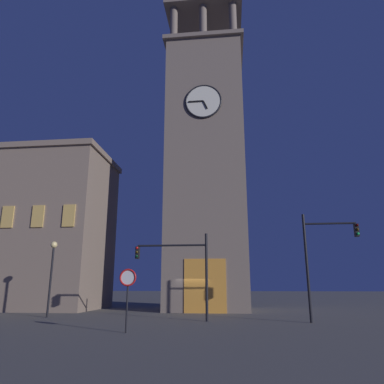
{
  "coord_description": "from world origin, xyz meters",
  "views": [
    {
      "loc": [
        -3.02,
        28.47,
        2.03
      ],
      "look_at": [
        0.41,
        -2.91,
        10.32
      ],
      "focal_mm": 33.26,
      "sensor_mm": 36.0,
      "label": 1
    }
  ],
  "objects_px": {
    "clocktower": "(207,168)",
    "street_lamp": "(52,263)",
    "adjacent_wing_building": "(20,230)",
    "traffic_signal_mid": "(323,251)",
    "no_horn_sign": "(128,282)",
    "traffic_signal_near": "(181,263)"
  },
  "relations": [
    {
      "from": "street_lamp",
      "to": "no_horn_sign",
      "type": "xyz_separation_m",
      "value": [
        -7.31,
        7.01,
        -1.3
      ]
    },
    {
      "from": "traffic_signal_near",
      "to": "no_horn_sign",
      "type": "relative_size",
      "value": 1.85
    },
    {
      "from": "traffic_signal_near",
      "to": "adjacent_wing_building",
      "type": "bearing_deg",
      "value": -29.06
    },
    {
      "from": "adjacent_wing_building",
      "to": "traffic_signal_mid",
      "type": "height_order",
      "value": "adjacent_wing_building"
    },
    {
      "from": "clocktower",
      "to": "adjacent_wing_building",
      "type": "distance_m",
      "value": 18.24
    },
    {
      "from": "clocktower",
      "to": "street_lamp",
      "type": "xyz_separation_m",
      "value": [
        9.96,
        8.21,
        -9.16
      ]
    },
    {
      "from": "adjacent_wing_building",
      "to": "no_horn_sign",
      "type": "relative_size",
      "value": 5.83
    },
    {
      "from": "street_lamp",
      "to": "no_horn_sign",
      "type": "height_order",
      "value": "street_lamp"
    },
    {
      "from": "clocktower",
      "to": "adjacent_wing_building",
      "type": "height_order",
      "value": "clocktower"
    },
    {
      "from": "traffic_signal_near",
      "to": "clocktower",
      "type": "bearing_deg",
      "value": -96.03
    },
    {
      "from": "clocktower",
      "to": "traffic_signal_near",
      "type": "height_order",
      "value": "clocktower"
    },
    {
      "from": "clocktower",
      "to": "street_lamp",
      "type": "distance_m",
      "value": 15.83
    },
    {
      "from": "clocktower",
      "to": "street_lamp",
      "type": "relative_size",
      "value": 6.21
    },
    {
      "from": "clocktower",
      "to": "adjacent_wing_building",
      "type": "relative_size",
      "value": 1.9
    },
    {
      "from": "traffic_signal_mid",
      "to": "no_horn_sign",
      "type": "bearing_deg",
      "value": 28.38
    },
    {
      "from": "clocktower",
      "to": "no_horn_sign",
      "type": "height_order",
      "value": "clocktower"
    },
    {
      "from": "traffic_signal_mid",
      "to": "adjacent_wing_building",
      "type": "bearing_deg",
      "value": -20.57
    },
    {
      "from": "traffic_signal_mid",
      "to": "clocktower",
      "type": "bearing_deg",
      "value": -53.32
    },
    {
      "from": "street_lamp",
      "to": "adjacent_wing_building",
      "type": "bearing_deg",
      "value": -45.94
    },
    {
      "from": "adjacent_wing_building",
      "to": "traffic_signal_mid",
      "type": "xyz_separation_m",
      "value": [
        -24.68,
        9.26,
        -3.05
      ]
    },
    {
      "from": "traffic_signal_near",
      "to": "traffic_signal_mid",
      "type": "xyz_separation_m",
      "value": [
        -8.34,
        0.18,
        0.62
      ]
    },
    {
      "from": "traffic_signal_mid",
      "to": "no_horn_sign",
      "type": "distance_m",
      "value": 11.48
    }
  ]
}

